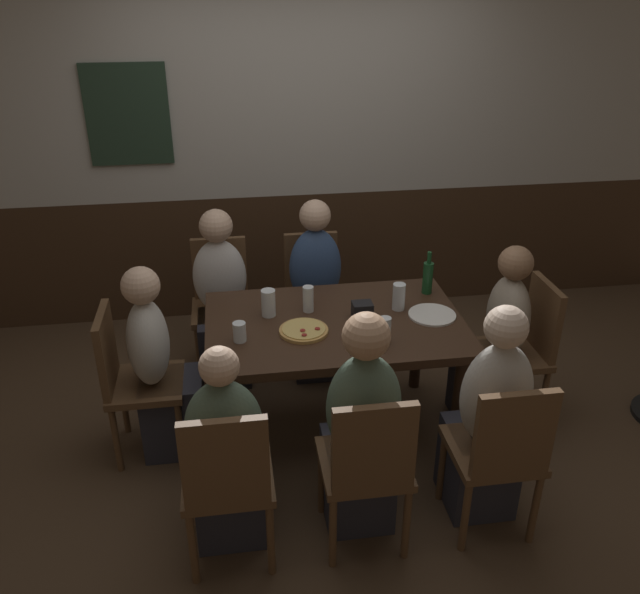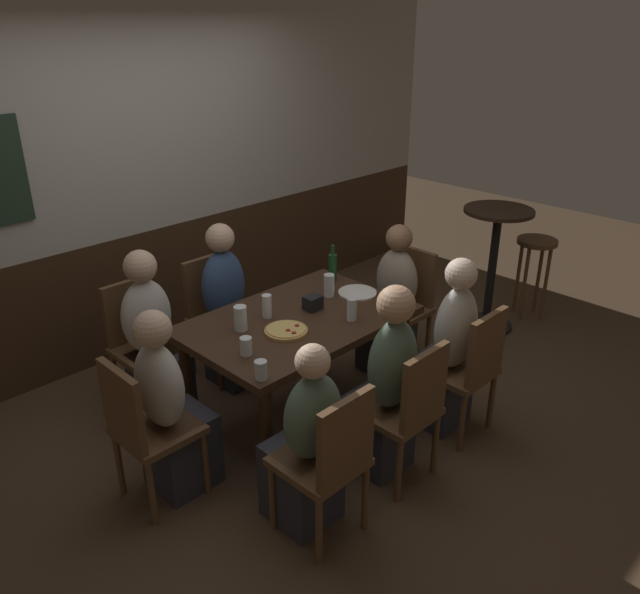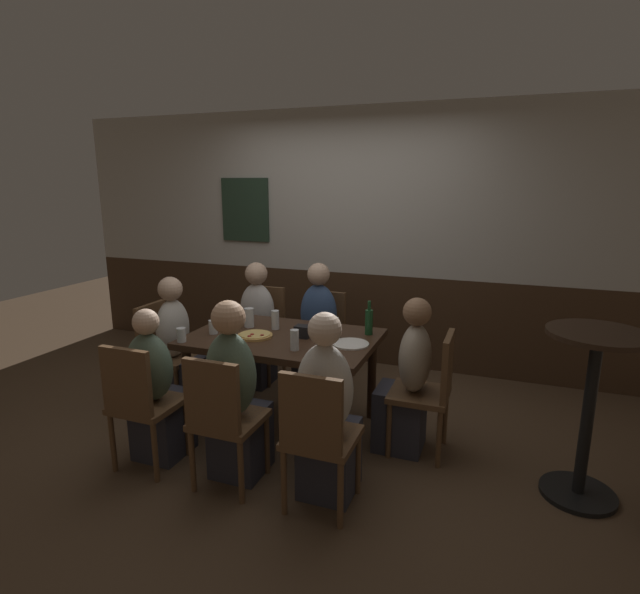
{
  "view_description": "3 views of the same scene",
  "coord_description": "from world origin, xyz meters",
  "px_view_note": "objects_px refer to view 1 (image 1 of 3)",
  "views": [
    {
      "loc": [
        -0.54,
        -3.07,
        2.45
      ],
      "look_at": [
        -0.09,
        -0.04,
        0.91
      ],
      "focal_mm": 36.53,
      "sensor_mm": 36.0,
      "label": 1
    },
    {
      "loc": [
        -2.41,
        -2.59,
        2.48
      ],
      "look_at": [
        0.11,
        -0.09,
        0.88
      ],
      "focal_mm": 35.28,
      "sensor_mm": 36.0,
      "label": 2
    },
    {
      "loc": [
        1.53,
        -3.25,
        1.88
      ],
      "look_at": [
        0.25,
        0.14,
        1.03
      ],
      "focal_mm": 27.82,
      "sensor_mm": 36.0,
      "label": 3
    }
  ],
  "objects_px": {
    "dining_table": "(335,335)",
    "chair_head_east": "(522,344)",
    "tumbler_water": "(240,333)",
    "pint_glass_amber": "(308,301)",
    "chair_mid_near": "(368,463)",
    "person_mid_near": "(360,439)",
    "person_head_east": "(495,350)",
    "plate_white_large": "(432,315)",
    "condiment_caddy": "(362,310)",
    "beer_glass_tall": "(219,361)",
    "chair_left_near": "(227,478)",
    "chair_head_west": "(131,375)",
    "pint_glass_stout": "(268,305)",
    "person_left_near": "(227,461)",
    "chair_mid_far": "(313,291)",
    "person_right_near": "(487,428)",
    "pizza": "(304,330)",
    "pint_glass_pale": "(399,298)",
    "chair_left_far": "(222,297)",
    "beer_bottle_green": "(428,277)",
    "chair_right_near": "(500,450)",
    "highball_clear": "(385,332)",
    "person_head_west": "(162,376)",
    "person_left_far": "(222,309)",
    "person_mid_far": "(316,301)"
  },
  "relations": [
    {
      "from": "dining_table",
      "to": "chair_left_far",
      "type": "height_order",
      "value": "chair_left_far"
    },
    {
      "from": "person_left_far",
      "to": "chair_head_west",
      "type": "bearing_deg",
      "value": -124.92
    },
    {
      "from": "person_mid_near",
      "to": "pint_glass_pale",
      "type": "height_order",
      "value": "person_mid_near"
    },
    {
      "from": "chair_left_near",
      "to": "chair_head_east",
      "type": "height_order",
      "value": "same"
    },
    {
      "from": "pint_glass_stout",
      "to": "highball_clear",
      "type": "distance_m",
      "value": 0.68
    },
    {
      "from": "chair_mid_far",
      "to": "pint_glass_amber",
      "type": "bearing_deg",
      "value": -99.86
    },
    {
      "from": "dining_table",
      "to": "pint_glass_amber",
      "type": "relative_size",
      "value": 9.37
    },
    {
      "from": "tumbler_water",
      "to": "pint_glass_amber",
      "type": "bearing_deg",
      "value": 35.09
    },
    {
      "from": "chair_left_far",
      "to": "plate_white_large",
      "type": "height_order",
      "value": "chair_left_far"
    },
    {
      "from": "chair_head_west",
      "to": "highball_clear",
      "type": "distance_m",
      "value": 1.39
    },
    {
      "from": "person_mid_near",
      "to": "person_head_west",
      "type": "bearing_deg",
      "value": 143.09
    },
    {
      "from": "person_head_east",
      "to": "person_left_near",
      "type": "bearing_deg",
      "value": -155.63
    },
    {
      "from": "chair_mid_far",
      "to": "chair_head_east",
      "type": "bearing_deg",
      "value": -38.14
    },
    {
      "from": "tumbler_water",
      "to": "pint_glass_amber",
      "type": "height_order",
      "value": "pint_glass_amber"
    },
    {
      "from": "person_head_west",
      "to": "person_head_east",
      "type": "xyz_separation_m",
      "value": [
        1.91,
        0.0,
        -0.0
      ]
    },
    {
      "from": "person_right_near",
      "to": "pint_glass_stout",
      "type": "distance_m",
      "value": 1.32
    },
    {
      "from": "pizza",
      "to": "condiment_caddy",
      "type": "relative_size",
      "value": 2.38
    },
    {
      "from": "person_head_west",
      "to": "pizza",
      "type": "bearing_deg",
      "value": -7.08
    },
    {
      "from": "chair_mid_near",
      "to": "tumbler_water",
      "type": "relative_size",
      "value": 8.4
    },
    {
      "from": "chair_head_east",
      "to": "pint_glass_amber",
      "type": "xyz_separation_m",
      "value": [
        -1.25,
        0.14,
        0.31
      ]
    },
    {
      "from": "chair_mid_near",
      "to": "person_right_near",
      "type": "relative_size",
      "value": 0.75
    },
    {
      "from": "dining_table",
      "to": "chair_head_east",
      "type": "relative_size",
      "value": 1.6
    },
    {
      "from": "beer_glass_tall",
      "to": "chair_mid_near",
      "type": "bearing_deg",
      "value": -37.81
    },
    {
      "from": "chair_left_near",
      "to": "condiment_caddy",
      "type": "bearing_deg",
      "value": 49.25
    },
    {
      "from": "pint_glass_stout",
      "to": "condiment_caddy",
      "type": "height_order",
      "value": "pint_glass_stout"
    },
    {
      "from": "tumbler_water",
      "to": "person_mid_near",
      "type": "bearing_deg",
      "value": -48.13
    },
    {
      "from": "chair_head_west",
      "to": "beer_bottle_green",
      "type": "xyz_separation_m",
      "value": [
        1.72,
        0.27,
        0.35
      ]
    },
    {
      "from": "person_head_east",
      "to": "dining_table",
      "type": "bearing_deg",
      "value": 180.0
    },
    {
      "from": "dining_table",
      "to": "person_left_near",
      "type": "relative_size",
      "value": 1.3
    },
    {
      "from": "person_left_far",
      "to": "pint_glass_pale",
      "type": "height_order",
      "value": "person_left_far"
    },
    {
      "from": "chair_right_near",
      "to": "pizza",
      "type": "height_order",
      "value": "chair_right_near"
    },
    {
      "from": "person_head_west",
      "to": "person_left_far",
      "type": "relative_size",
      "value": 0.98
    },
    {
      "from": "chair_mid_near",
      "to": "condiment_caddy",
      "type": "bearing_deg",
      "value": 80.18
    },
    {
      "from": "person_mid_far",
      "to": "chair_mid_far",
      "type": "bearing_deg",
      "value": 90.0
    },
    {
      "from": "person_right_near",
      "to": "pint_glass_pale",
      "type": "distance_m",
      "value": 0.9
    },
    {
      "from": "pint_glass_amber",
      "to": "plate_white_large",
      "type": "xyz_separation_m",
      "value": [
        0.67,
        -0.16,
        -0.06
      ]
    },
    {
      "from": "person_right_near",
      "to": "person_head_west",
      "type": "bearing_deg",
      "value": 155.52
    },
    {
      "from": "chair_left_near",
      "to": "chair_right_near",
      "type": "height_order",
      "value": "same"
    },
    {
      "from": "chair_head_west",
      "to": "chair_left_far",
      "type": "bearing_deg",
      "value": 60.34
    },
    {
      "from": "chair_left_near",
      "to": "person_head_west",
      "type": "height_order",
      "value": "person_head_west"
    },
    {
      "from": "chair_right_near",
      "to": "person_head_east",
      "type": "relative_size",
      "value": 0.79
    },
    {
      "from": "chair_head_west",
      "to": "chair_mid_far",
      "type": "height_order",
      "value": "same"
    },
    {
      "from": "dining_table",
      "to": "chair_mid_near",
      "type": "bearing_deg",
      "value": -90.0
    },
    {
      "from": "person_mid_near",
      "to": "person_head_east",
      "type": "height_order",
      "value": "person_mid_near"
    },
    {
      "from": "person_mid_far",
      "to": "tumbler_water",
      "type": "height_order",
      "value": "person_mid_far"
    },
    {
      "from": "chair_mid_near",
      "to": "condiment_caddy",
      "type": "distance_m",
      "value": 0.96
    },
    {
      "from": "chair_left_near",
      "to": "pint_glass_pale",
      "type": "distance_m",
      "value": 1.42
    },
    {
      "from": "chair_head_west",
      "to": "tumbler_water",
      "type": "bearing_deg",
      "value": -12.81
    },
    {
      "from": "pint_glass_pale",
      "to": "person_right_near",
      "type": "bearing_deg",
      "value": -73.43
    },
    {
      "from": "chair_left_near",
      "to": "chair_mid_far",
      "type": "height_order",
      "value": "same"
    }
  ]
}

